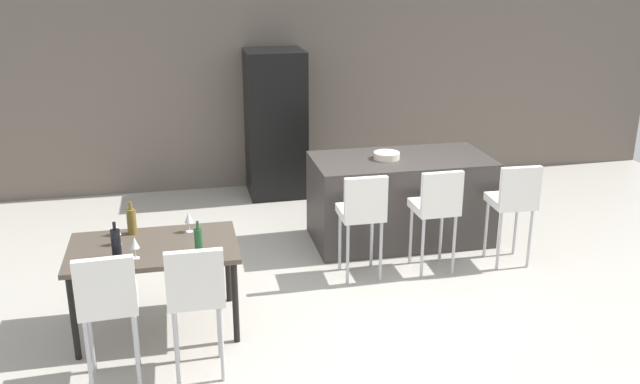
{
  "coord_description": "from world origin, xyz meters",
  "views": [
    {
      "loc": [
        -1.7,
        -5.79,
        2.96
      ],
      "look_at": [
        -0.44,
        0.17,
        0.85
      ],
      "focal_mm": 38.94,
      "sensor_mm": 36.0,
      "label": 1
    }
  ],
  "objects_px": {
    "bar_chair_middle": "(437,204)",
    "fruit_bowl": "(387,155)",
    "dining_chair_far": "(195,291)",
    "bar_chair_left": "(362,210)",
    "wine_bottle_far": "(132,221)",
    "kitchen_island": "(400,199)",
    "wine_glass_middle": "(135,243)",
    "wine_bottle_near": "(198,242)",
    "wine_bottle_corner": "(116,243)",
    "dining_chair_near": "(108,299)",
    "refrigerator": "(276,124)",
    "dining_table": "(154,254)",
    "wine_glass_left": "(116,230)",
    "wine_glass_right": "(189,218)",
    "bar_chair_right": "(514,198)"
  },
  "relations": [
    {
      "from": "dining_chair_far",
      "to": "wine_glass_middle",
      "type": "relative_size",
      "value": 6.03
    },
    {
      "from": "dining_chair_far",
      "to": "wine_bottle_corner",
      "type": "distance_m",
      "value": 0.85
    },
    {
      "from": "dining_chair_near",
      "to": "wine_glass_right",
      "type": "xyz_separation_m",
      "value": [
        0.59,
        1.01,
        0.17
      ]
    },
    {
      "from": "kitchen_island",
      "to": "fruit_bowl",
      "type": "bearing_deg",
      "value": 179.4
    },
    {
      "from": "wine_bottle_near",
      "to": "wine_bottle_corner",
      "type": "bearing_deg",
      "value": 170.28
    },
    {
      "from": "dining_chair_far",
      "to": "refrigerator",
      "type": "distance_m",
      "value": 4.14
    },
    {
      "from": "wine_bottle_near",
      "to": "refrigerator",
      "type": "bearing_deg",
      "value": 72.05
    },
    {
      "from": "dining_chair_far",
      "to": "wine_bottle_far",
      "type": "distance_m",
      "value": 1.18
    },
    {
      "from": "bar_chair_middle",
      "to": "wine_bottle_corner",
      "type": "xyz_separation_m",
      "value": [
        -2.88,
        -0.71,
        0.16
      ]
    },
    {
      "from": "bar_chair_left",
      "to": "wine_bottle_far",
      "type": "bearing_deg",
      "value": -173.07
    },
    {
      "from": "refrigerator",
      "to": "dining_chair_far",
      "type": "bearing_deg",
      "value": -106.47
    },
    {
      "from": "dining_chair_near",
      "to": "wine_glass_middle",
      "type": "distance_m",
      "value": 0.61
    },
    {
      "from": "dining_chair_far",
      "to": "wine_bottle_corner",
      "type": "relative_size",
      "value": 3.66
    },
    {
      "from": "dining_table",
      "to": "fruit_bowl",
      "type": "height_order",
      "value": "fruit_bowl"
    },
    {
      "from": "bar_chair_right",
      "to": "dining_chair_far",
      "type": "height_order",
      "value": "same"
    },
    {
      "from": "dining_chair_near",
      "to": "wine_glass_middle",
      "type": "bearing_deg",
      "value": 72.71
    },
    {
      "from": "dining_chair_near",
      "to": "wine_glass_right",
      "type": "distance_m",
      "value": 1.19
    },
    {
      "from": "dining_chair_near",
      "to": "wine_glass_right",
      "type": "height_order",
      "value": "dining_chair_near"
    },
    {
      "from": "wine_glass_left",
      "to": "wine_glass_right",
      "type": "relative_size",
      "value": 1.0
    },
    {
      "from": "dining_table",
      "to": "wine_glass_middle",
      "type": "relative_size",
      "value": 7.69
    },
    {
      "from": "bar_chair_middle",
      "to": "fruit_bowl",
      "type": "height_order",
      "value": "bar_chair_middle"
    },
    {
      "from": "wine_glass_middle",
      "to": "refrigerator",
      "type": "height_order",
      "value": "refrigerator"
    },
    {
      "from": "dining_chair_near",
      "to": "refrigerator",
      "type": "distance_m",
      "value": 4.34
    },
    {
      "from": "bar_chair_right",
      "to": "wine_glass_right",
      "type": "height_order",
      "value": "bar_chair_right"
    },
    {
      "from": "wine_bottle_far",
      "to": "refrigerator",
      "type": "bearing_deg",
      "value": 60.38
    },
    {
      "from": "bar_chair_left",
      "to": "dining_table",
      "type": "height_order",
      "value": "bar_chair_left"
    },
    {
      "from": "bar_chair_left",
      "to": "wine_bottle_near",
      "type": "height_order",
      "value": "bar_chair_left"
    },
    {
      "from": "dining_table",
      "to": "wine_glass_right",
      "type": "bearing_deg",
      "value": 38.84
    },
    {
      "from": "bar_chair_middle",
      "to": "wine_bottle_corner",
      "type": "relative_size",
      "value": 3.66
    },
    {
      "from": "bar_chair_middle",
      "to": "wine_glass_middle",
      "type": "relative_size",
      "value": 6.03
    },
    {
      "from": "bar_chair_middle",
      "to": "bar_chair_right",
      "type": "distance_m",
      "value": 0.79
    },
    {
      "from": "dining_chair_near",
      "to": "dining_chair_far",
      "type": "distance_m",
      "value": 0.6
    },
    {
      "from": "wine_glass_right",
      "to": "wine_glass_left",
      "type": "bearing_deg",
      "value": -165.03
    },
    {
      "from": "wine_bottle_corner",
      "to": "refrigerator",
      "type": "bearing_deg",
      "value": 62.56
    },
    {
      "from": "wine_bottle_near",
      "to": "wine_glass_right",
      "type": "relative_size",
      "value": 1.64
    },
    {
      "from": "wine_bottle_far",
      "to": "refrigerator",
      "type": "xyz_separation_m",
      "value": [
        1.64,
        2.89,
        0.07
      ]
    },
    {
      "from": "bar_chair_middle",
      "to": "dining_chair_far",
      "type": "height_order",
      "value": "same"
    },
    {
      "from": "kitchen_island",
      "to": "dining_chair_far",
      "type": "xyz_separation_m",
      "value": [
        -2.24,
        -2.17,
        0.24
      ]
    },
    {
      "from": "dining_chair_near",
      "to": "wine_glass_middle",
      "type": "relative_size",
      "value": 6.03
    },
    {
      "from": "bar_chair_middle",
      "to": "dining_chair_far",
      "type": "xyz_separation_m",
      "value": [
        -2.32,
        -1.32,
        0.0
      ]
    },
    {
      "from": "kitchen_island",
      "to": "refrigerator",
      "type": "distance_m",
      "value": 2.13
    },
    {
      "from": "bar_chair_right",
      "to": "wine_glass_left",
      "type": "bearing_deg",
      "value": -172.85
    },
    {
      "from": "kitchen_island",
      "to": "bar_chair_middle",
      "type": "xyz_separation_m",
      "value": [
        0.08,
        -0.85,
        0.24
      ]
    },
    {
      "from": "wine_glass_right",
      "to": "bar_chair_right",
      "type": "bearing_deg",
      "value": 5.67
    },
    {
      "from": "wine_bottle_far",
      "to": "wine_glass_middle",
      "type": "xyz_separation_m",
      "value": [
        0.04,
        -0.52,
        0.01
      ]
    },
    {
      "from": "wine_glass_left",
      "to": "refrigerator",
      "type": "bearing_deg",
      "value": 60.56
    },
    {
      "from": "dining_chair_near",
      "to": "kitchen_island",
      "type": "bearing_deg",
      "value": 37.43
    },
    {
      "from": "kitchen_island",
      "to": "wine_glass_middle",
      "type": "bearing_deg",
      "value": -148.78
    },
    {
      "from": "dining_table",
      "to": "fruit_bowl",
      "type": "distance_m",
      "value": 2.77
    },
    {
      "from": "dining_table",
      "to": "wine_bottle_far",
      "type": "xyz_separation_m",
      "value": [
        -0.17,
        0.3,
        0.18
      ]
    }
  ]
}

